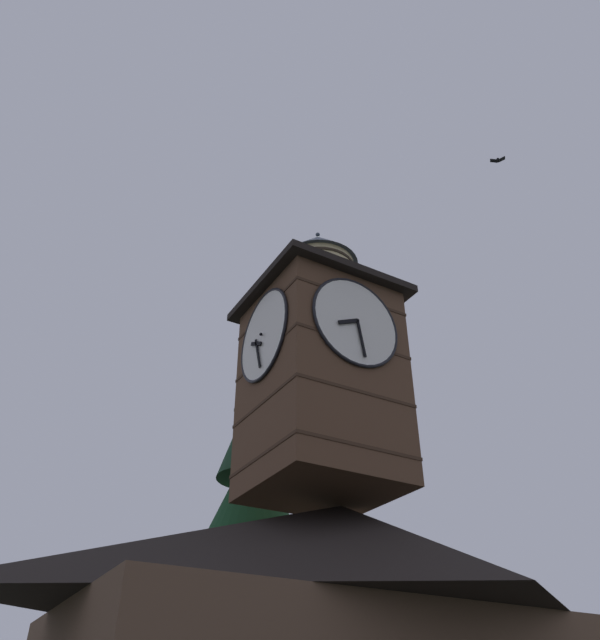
# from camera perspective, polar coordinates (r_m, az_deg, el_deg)

# --- Properties ---
(clock_tower) EXTENTS (4.73, 4.73, 9.78)m
(clock_tower) POSITION_cam_1_polar(r_m,az_deg,el_deg) (19.99, 1.85, -4.17)
(clock_tower) COLOR brown
(clock_tower) RESTS_ON building_main
(pine_tree_behind) EXTENTS (5.85, 5.85, 17.37)m
(pine_tree_behind) POSITION_cam_1_polar(r_m,az_deg,el_deg) (23.00, -4.50, -21.48)
(pine_tree_behind) COLOR #473323
(pine_tree_behind) RESTS_ON ground_plane
(moon) EXTENTS (2.17, 2.17, 2.17)m
(moon) POSITION_cam_1_polar(r_m,az_deg,el_deg) (64.52, -7.81, -24.37)
(moon) COLOR silver
(flying_bird_high) EXTENTS (0.46, 0.46, 0.13)m
(flying_bird_high) POSITION_cam_1_polar(r_m,az_deg,el_deg) (23.62, 17.59, 13.74)
(flying_bird_high) COLOR black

